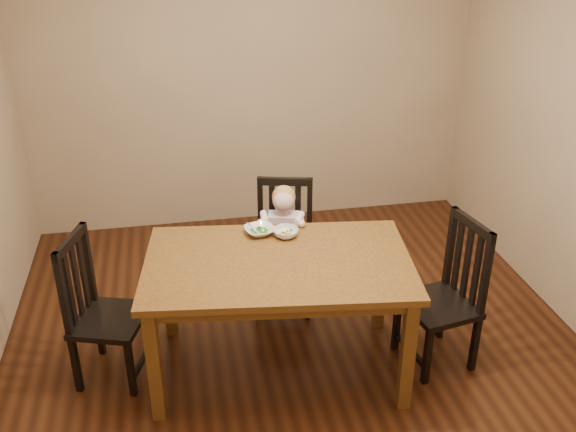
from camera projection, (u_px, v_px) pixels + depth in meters
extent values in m
cube|color=#3D1D0C|center=(295.00, 340.00, 4.53)|extent=(4.00, 4.00, 0.01)
cube|color=#927A5C|center=(251.00, 80.00, 5.68)|extent=(4.00, 0.01, 2.70)
cube|color=#927A5C|center=(414.00, 379.00, 2.17)|extent=(4.00, 0.01, 2.70)
cube|color=#482910|center=(278.00, 264.00, 3.93)|extent=(1.74, 1.18, 0.04)
cube|color=#482910|center=(278.00, 273.00, 3.96)|extent=(1.60, 1.03, 0.09)
cube|color=#482910|center=(154.00, 365.00, 3.70)|extent=(0.09, 0.09, 0.77)
cube|color=#482910|center=(408.00, 355.00, 3.78)|extent=(0.09, 0.09, 0.77)
cube|color=#482910|center=(169.00, 287.00, 4.44)|extent=(0.09, 0.09, 0.77)
cube|color=#482910|center=(380.00, 280.00, 4.52)|extent=(0.09, 0.09, 0.77)
cube|color=black|center=(284.00, 258.00, 4.75)|extent=(0.51, 0.50, 0.04)
cube|color=black|center=(309.00, 271.00, 4.99)|extent=(0.05, 0.05, 0.39)
cube|color=black|center=(262.00, 270.00, 5.01)|extent=(0.05, 0.05, 0.39)
cube|color=black|center=(307.00, 296.00, 4.68)|extent=(0.05, 0.05, 0.39)
cube|color=black|center=(257.00, 294.00, 4.70)|extent=(0.05, 0.05, 0.39)
cube|color=black|center=(310.00, 212.00, 4.76)|extent=(0.05, 0.05, 0.55)
cube|color=black|center=(261.00, 211.00, 4.78)|extent=(0.05, 0.05, 0.55)
cube|color=black|center=(285.00, 181.00, 4.66)|extent=(0.40, 0.13, 0.06)
cube|color=black|center=(298.00, 215.00, 4.78)|extent=(0.05, 0.03, 0.47)
cube|color=black|center=(285.00, 215.00, 4.78)|extent=(0.05, 0.03, 0.47)
cube|color=black|center=(272.00, 215.00, 4.79)|extent=(0.05, 0.03, 0.47)
cube|color=black|center=(110.00, 320.00, 4.03)|extent=(0.53, 0.54, 0.04)
cube|color=black|center=(99.00, 329.00, 4.32)|extent=(0.05, 0.05, 0.40)
cube|color=black|center=(76.00, 365.00, 3.99)|extent=(0.05, 0.05, 0.40)
cube|color=black|center=(150.00, 333.00, 4.28)|extent=(0.05, 0.05, 0.40)
cube|color=black|center=(131.00, 369.00, 3.95)|extent=(0.05, 0.05, 0.40)
cube|color=black|center=(88.00, 262.00, 4.08)|extent=(0.05, 0.05, 0.56)
cube|color=black|center=(63.00, 294.00, 3.75)|extent=(0.05, 0.05, 0.56)
cube|color=black|center=(70.00, 242.00, 3.81)|extent=(0.16, 0.40, 0.06)
cube|color=black|center=(83.00, 273.00, 4.02)|extent=(0.03, 0.05, 0.48)
cube|color=black|center=(77.00, 282.00, 3.93)|extent=(0.03, 0.05, 0.48)
cube|color=black|center=(70.00, 290.00, 3.84)|extent=(0.03, 0.05, 0.48)
cube|color=black|center=(438.00, 305.00, 4.16)|extent=(0.49, 0.51, 0.04)
cube|color=black|center=(475.00, 344.00, 4.16)|extent=(0.05, 0.05, 0.41)
cube|color=black|center=(442.00, 312.00, 4.48)|extent=(0.05, 0.05, 0.41)
cube|color=black|center=(427.00, 357.00, 4.05)|extent=(0.05, 0.05, 0.41)
cube|color=black|center=(397.00, 324.00, 4.36)|extent=(0.05, 0.05, 0.41)
cube|color=black|center=(486.00, 274.00, 3.93)|extent=(0.05, 0.05, 0.57)
cube|color=black|center=(450.00, 246.00, 4.24)|extent=(0.05, 0.05, 0.57)
cube|color=black|center=(473.00, 224.00, 3.97)|extent=(0.11, 0.42, 0.06)
cube|color=black|center=(476.00, 271.00, 4.02)|extent=(0.03, 0.05, 0.49)
cube|color=black|center=(467.00, 264.00, 4.10)|extent=(0.03, 0.05, 0.49)
cube|color=black|center=(458.00, 256.00, 4.18)|extent=(0.03, 0.05, 0.49)
imported|color=silver|center=(260.00, 231.00, 4.22)|extent=(0.22, 0.22, 0.05)
imported|color=silver|center=(286.00, 233.00, 4.18)|extent=(0.21, 0.21, 0.05)
cube|color=silver|center=(254.00, 229.00, 4.18)|extent=(0.08, 0.10, 0.05)
cube|color=silver|center=(254.00, 231.00, 4.19)|extent=(0.04, 0.04, 0.01)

